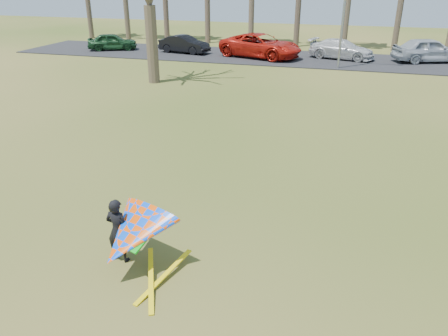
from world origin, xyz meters
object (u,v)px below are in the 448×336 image
(car_0, at_px, (112,42))
(car_3, at_px, (342,49))
(kite_flyer, at_px, (130,235))
(car_1, at_px, (184,44))
(car_2, at_px, (261,46))
(car_4, at_px, (429,50))

(car_0, xyz_separation_m, car_3, (18.07, 1.04, 0.02))
(car_0, xyz_separation_m, kite_flyer, (15.00, -25.81, 0.12))
(car_1, bearing_deg, car_2, -81.80)
(car_3, xyz_separation_m, car_4, (5.90, 0.34, 0.15))
(car_0, distance_m, kite_flyer, 29.85)
(car_0, relative_size, car_4, 0.80)
(car_3, bearing_deg, car_2, 115.34)
(car_0, bearing_deg, car_1, -112.00)
(car_4, bearing_deg, car_1, 73.14)
(car_0, bearing_deg, car_3, -111.25)
(car_0, height_order, car_2, car_2)
(car_0, distance_m, car_3, 18.10)
(car_2, relative_size, car_4, 1.25)
(car_1, xyz_separation_m, car_4, (17.83, 1.10, 0.17))
(car_3, distance_m, car_4, 5.91)
(car_3, relative_size, car_4, 0.96)
(car_1, height_order, car_2, car_2)
(car_3, height_order, car_4, car_4)
(car_1, distance_m, kite_flyer, 27.54)
(car_2, relative_size, car_3, 1.30)
(car_1, height_order, car_4, car_4)
(car_2, bearing_deg, car_0, 108.67)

